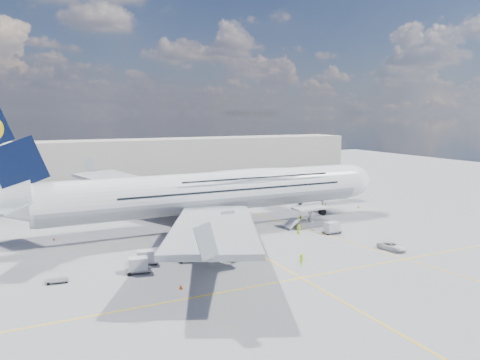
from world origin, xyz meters
name	(u,v)px	position (x,y,z in m)	size (l,w,h in m)	color
ground	(235,241)	(0.00, 0.00, 0.00)	(300.00, 300.00, 0.00)	gray
taxi_line_main	(235,241)	(0.00, 0.00, 0.01)	(0.25, 220.00, 0.01)	yellow
taxi_line_cross	(301,278)	(0.00, -20.00, 0.01)	(120.00, 0.25, 0.01)	yellow
taxi_line_diag	(277,220)	(14.00, 10.00, 0.01)	(0.25, 100.00, 0.01)	yellow
airliner	(213,191)	(0.26, 10.00, 6.87)	(77.26, 79.15, 23.71)	white
jet_bridge	(312,175)	(29.81, 20.94, 6.85)	(18.80, 12.10, 8.50)	#B7B7BC
cargo_loader	(309,220)	(16.82, 2.89, 1.25)	(8.53, 3.20, 3.67)	silver
terminal	(118,157)	(0.00, 95.00, 6.00)	(180.00, 16.00, 12.00)	#B2AD9E
tree_line	(184,150)	(40.00, 140.00, 4.00)	(160.00, 6.00, 8.00)	#193814
dolly_row_a	(138,265)	(-18.51, -8.81, 1.13)	(3.55, 2.25, 2.11)	gray
dolly_row_b	(145,257)	(-16.75, -5.80, 1.09)	(3.52, 2.42, 2.03)	gray
dolly_row_c	(238,254)	(-4.09, -9.71, 0.92)	(3.03, 2.27, 1.71)	gray
dolly_back	(57,280)	(-28.62, -7.92, 0.30)	(2.85, 1.81, 0.39)	gray
dolly_nose_far	(332,227)	(17.43, -3.31, 1.10)	(3.28, 1.81, 2.05)	gray
dolly_nose_near	(221,237)	(-1.85, 1.82, 0.35)	(3.44, 2.70, 0.45)	gray
baggage_tug	(186,257)	(-11.18, -6.97, 0.66)	(2.52, 1.43, 1.49)	silver
catering_truck_inner	(159,200)	(-3.62, 32.22, 1.85)	(6.75, 3.03, 3.93)	gray
catering_truck_outer	(73,197)	(-20.71, 43.83, 1.93)	(7.56, 5.91, 4.15)	gray
service_van	(392,246)	(19.63, -15.67, 0.64)	(2.11, 4.59, 1.27)	white
crew_nose	(325,206)	(28.50, 13.67, 0.85)	(0.62, 0.41, 1.70)	#9EE418
crew_loader	(301,219)	(17.01, 5.99, 0.83)	(0.81, 0.63, 1.66)	#C4E518
crew_wing	(178,257)	(-12.35, -6.96, 0.78)	(0.92, 0.38, 1.56)	#A3FA1A
crew_van	(298,229)	(12.02, -0.86, 0.85)	(0.83, 0.54, 1.70)	#C1F81A
crew_tug	(302,260)	(2.62, -16.10, 0.90)	(1.16, 0.67, 1.80)	#90E518
cone_nose	(358,207)	(36.65, 12.37, 0.26)	(0.43, 0.43, 0.55)	#FE540D
cone_wing_left_inner	(130,214)	(-11.43, 27.34, 0.27)	(0.44, 0.44, 0.56)	#FE540D
cone_wing_left_outer	(152,209)	(-5.89, 30.40, 0.28)	(0.46, 0.46, 0.58)	#FE540D
cone_wing_right_inner	(235,247)	(-2.09, -4.19, 0.25)	(0.40, 0.40, 0.51)	#FE540D
cone_wing_right_outer	(181,287)	(-15.28, -16.81, 0.28)	(0.46, 0.46, 0.59)	#FE540D
cone_tail	(54,239)	(-27.36, 13.49, 0.24)	(0.39, 0.39, 0.50)	#FE540D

